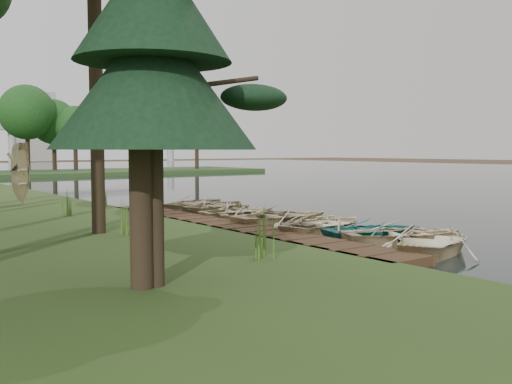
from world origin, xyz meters
TOP-DOWN VIEW (x-y plane):
  - ground at (0.00, 0.00)m, footprint 300.00×300.00m
  - water at (30.00, 20.00)m, footprint 130.00×200.00m
  - boardwalk at (-1.60, 0.00)m, footprint 1.60×16.00m
  - peninsula at (8.00, 50.00)m, footprint 50.00×14.00m
  - far_trees at (4.67, 50.00)m, footprint 45.60×5.60m
  - building_a at (30.00, 140.00)m, footprint 10.00×8.00m
  - rowboat_0 at (0.88, -6.74)m, footprint 4.55×4.01m
  - rowboat_1 at (1.05, -5.52)m, footprint 4.48×3.96m
  - rowboat_2 at (1.15, -4.34)m, footprint 3.93×3.28m
  - rowboat_3 at (0.76, -2.51)m, footprint 4.32×3.48m
  - rowboat_4 at (1.25, -1.44)m, footprint 3.91×3.41m
  - rowboat_5 at (0.87, -0.07)m, footprint 4.23×3.18m
  - rowboat_6 at (0.90, 1.35)m, footprint 4.08×3.57m
  - rowboat_7 at (0.83, 2.75)m, footprint 3.55×2.66m
  - rowboat_8 at (0.97, 4.14)m, footprint 3.67×2.90m
  - rowboat_9 at (1.28, 4.99)m, footprint 4.57×3.98m
  - rowboat_10 at (1.19, 6.65)m, footprint 4.44×3.79m
  - stored_rowboat at (-5.44, 11.56)m, footprint 3.58×3.43m
  - pine_tree at (-7.69, -6.76)m, footprint 3.80×3.80m
  - reeds_0 at (-4.39, -5.79)m, footprint 0.60×0.60m
  - reeds_1 at (-5.34, -0.21)m, footprint 0.60×0.60m
  - reeds_2 at (-5.19, 5.85)m, footprint 0.60×0.60m
  - reeds_3 at (-2.60, 8.72)m, footprint 0.60×0.60m

SIDE VIEW (x-z plane):
  - ground at x=0.00m, z-range 0.00..0.00m
  - water at x=30.00m, z-range 0.00..0.05m
  - boardwalk at x=-1.60m, z-range 0.00..0.30m
  - peninsula at x=8.00m, z-range 0.00..0.45m
  - rowboat_4 at x=1.25m, z-range 0.05..0.73m
  - rowboat_8 at x=0.97m, z-range 0.05..0.74m
  - rowboat_7 at x=0.83m, z-range 0.05..0.75m
  - rowboat_2 at x=1.15m, z-range 0.05..0.75m
  - rowboat_6 at x=0.90m, z-range 0.05..0.75m
  - rowboat_1 at x=1.05m, z-range 0.05..0.82m
  - rowboat_10 at x=1.19m, z-range 0.05..0.83m
  - rowboat_0 at x=0.88m, z-range 0.05..0.83m
  - rowboat_9 at x=1.28m, z-range 0.05..0.84m
  - rowboat_3 at x=0.76m, z-range 0.05..0.84m
  - rowboat_5 at x=0.87m, z-range 0.05..0.88m
  - stored_rowboat at x=-5.44m, z-range 0.30..0.90m
  - reeds_2 at x=-5.19m, z-range 0.30..1.24m
  - reeds_3 at x=-2.60m, z-range 0.30..1.25m
  - reeds_1 at x=-5.34m, z-range 0.30..1.36m
  - reeds_0 at x=-4.39m, z-range 0.30..1.42m
  - pine_tree at x=-7.69m, z-range 1.08..8.75m
  - far_trees at x=4.67m, z-range 2.03..10.83m
  - building_a at x=30.00m, z-range 0.00..18.00m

